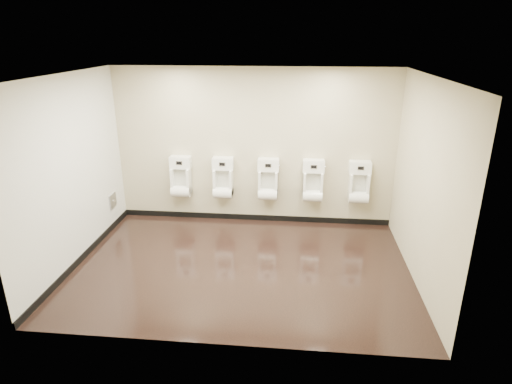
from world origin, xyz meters
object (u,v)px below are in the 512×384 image
urinal_1 (223,181)px  urinal_4 (359,185)px  urinal_2 (268,182)px  urinal_3 (313,184)px  access_panel (113,201)px  urinal_0 (181,180)px

urinal_1 → urinal_4: 2.43m
urinal_2 → urinal_3: 0.80m
access_panel → urinal_4: bearing=5.5°
urinal_2 → urinal_0: bearing=180.0°
urinal_1 → urinal_4: size_ratio=1.00×
urinal_0 → urinal_4: size_ratio=1.00×
access_panel → urinal_2: size_ratio=0.34×
urinal_1 → urinal_2: size_ratio=1.00×
urinal_0 → urinal_1: 0.78m
access_panel → urinal_0: size_ratio=0.34×
urinal_1 → access_panel: bearing=-167.8°
urinal_1 → urinal_2: 0.82m
access_panel → urinal_2: urinal_2 is taller
urinal_1 → urinal_4: (2.43, 0.00, 0.00)m
urinal_0 → urinal_3: 2.40m
urinal_0 → urinal_4: (3.21, 0.00, 0.00)m
urinal_1 → urinal_2: (0.82, 0.00, 0.00)m
urinal_1 → urinal_3: size_ratio=1.00×
urinal_4 → urinal_1: bearing=180.0°
urinal_2 → urinal_4: 1.60m
urinal_0 → urinal_1: (0.78, 0.00, 0.00)m
urinal_0 → urinal_4: bearing=0.0°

